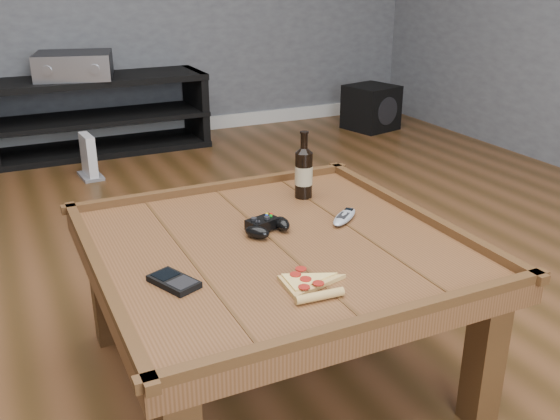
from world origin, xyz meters
name	(u,v)px	position (x,y,z in m)	size (l,w,h in m)	color
ground	(276,375)	(0.00, 0.00, 0.00)	(6.00, 6.00, 0.00)	#412A12
baseboard	(96,135)	(0.00, 2.99, 0.05)	(5.00, 0.02, 0.10)	silver
coffee_table	(275,261)	(0.00, 0.00, 0.39)	(1.03, 1.03, 0.48)	#533117
media_console	(100,115)	(0.00, 2.75, 0.25)	(1.40, 0.45, 0.50)	black
beer_bottle	(304,171)	(0.24, 0.29, 0.54)	(0.06, 0.06, 0.23)	black
game_controller	(267,226)	(0.01, 0.07, 0.47)	(0.16, 0.13, 0.04)	black
pizza_slice	(308,284)	(-0.04, -0.27, 0.46)	(0.15, 0.23, 0.02)	#DCAB5F
smartphone	(174,281)	(-0.33, -0.12, 0.46)	(0.12, 0.15, 0.02)	black
remote_control	(344,217)	(0.26, 0.06, 0.46)	(0.15, 0.13, 0.02)	#979CA4
av_receiver	(74,65)	(-0.13, 2.74, 0.58)	(0.54, 0.48, 0.16)	black
subwoofer	(371,107)	(1.97, 2.48, 0.17)	(0.40, 0.40, 0.33)	black
game_console	(89,158)	(-0.18, 2.21, 0.12)	(0.13, 0.22, 0.26)	gray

